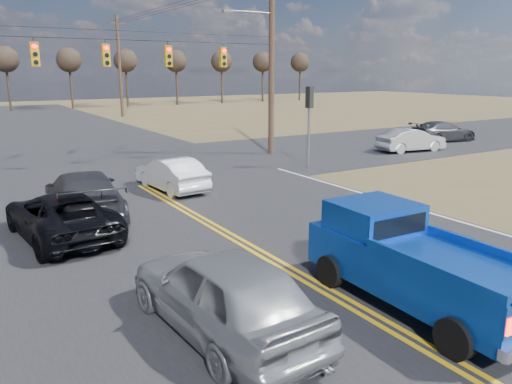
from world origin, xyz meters
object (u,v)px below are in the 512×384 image
cross_car_east_far (443,131)px  dgrey_car_queue (84,195)px  black_suv (61,215)px  cross_car_east_near (411,140)px  pickup_truck (412,262)px  white_car_queue (171,174)px  silver_suv (223,292)px

cross_car_east_far → dgrey_car_queue: bearing=110.5°
black_suv → cross_car_east_near: (20.54, 5.59, 0.01)m
dgrey_car_queue → cross_car_east_far: dgrey_car_queue is taller
dgrey_car_queue → cross_car_east_far: bearing=-160.3°
pickup_truck → cross_car_east_near: bearing=43.1°
white_car_queue → cross_car_east_far: 21.15m
white_car_queue → cross_car_east_near: 15.75m
silver_suv → dgrey_car_queue: bearing=-90.7°
pickup_truck → dgrey_car_queue: bearing=114.7°
black_suv → cross_car_east_far: 26.78m
silver_suv → cross_car_east_near: (19.12, 12.66, -0.12)m
black_suv → white_car_queue: 6.23m
black_suv → cross_car_east_far: bearing=-169.6°
white_car_queue → cross_car_east_far: bearing=-175.0°
silver_suv → black_suv: (-1.43, 7.06, -0.13)m
dgrey_car_queue → cross_car_east_near: size_ratio=1.29×
pickup_truck → cross_car_east_far: (20.55, 15.46, -0.23)m
pickup_truck → cross_car_east_near: size_ratio=1.23×
black_suv → white_car_queue: black_suv is taller
black_suv → cross_car_east_near: 21.29m
silver_suv → cross_car_east_near: 22.93m
white_car_queue → dgrey_car_queue: dgrey_car_queue is taller
white_car_queue → cross_car_east_near: bearing=-178.4°
cross_car_east_near → cross_car_east_far: cross_car_east_far is taller
black_suv → dgrey_car_queue: (1.01, 1.66, 0.10)m
cross_car_east_near → dgrey_car_queue: bearing=109.8°
dgrey_car_queue → cross_car_east_near: (19.53, 3.94, -0.09)m
silver_suv → cross_car_east_far: silver_suv is taller
silver_suv → white_car_queue: (3.47, 10.92, -0.14)m
cross_car_east_near → cross_car_east_far: size_ratio=0.88×
pickup_truck → black_suv: (-5.18, 8.04, -0.24)m
pickup_truck → white_car_queue: size_ratio=1.27×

